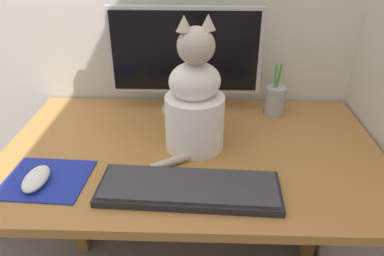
% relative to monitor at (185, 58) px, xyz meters
% --- Properties ---
extents(desk, '(1.11, 0.70, 0.75)m').
position_rel_monitor_xyz_m(desk, '(0.03, -0.25, -0.31)').
color(desk, '#A87038').
rests_on(desk, ground_plane).
extents(monitor, '(0.51, 0.17, 0.36)m').
position_rel_monitor_xyz_m(monitor, '(0.00, 0.00, 0.00)').
color(monitor, '#B2B2B7').
rests_on(monitor, desk).
extents(keyboard, '(0.45, 0.18, 0.02)m').
position_rel_monitor_xyz_m(keyboard, '(0.03, -0.46, -0.18)').
color(keyboard, black).
rests_on(keyboard, desk).
extents(mousepad_left, '(0.22, 0.20, 0.00)m').
position_rel_monitor_xyz_m(mousepad_left, '(-0.34, -0.43, -0.19)').
color(mousepad_left, '#1E2D9E').
rests_on(mousepad_left, desk).
extents(computer_mouse_left, '(0.06, 0.11, 0.03)m').
position_rel_monitor_xyz_m(computer_mouse_left, '(-0.36, -0.45, -0.18)').
color(computer_mouse_left, white).
rests_on(computer_mouse_left, mousepad_left).
extents(cat, '(0.23, 0.26, 0.39)m').
position_rel_monitor_xyz_m(cat, '(0.04, -0.25, -0.05)').
color(cat, white).
rests_on(cat, desk).
extents(pen_cup, '(0.07, 0.07, 0.18)m').
position_rel_monitor_xyz_m(pen_cup, '(0.31, -0.01, -0.14)').
color(pen_cup, '#99999E').
rests_on(pen_cup, desk).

